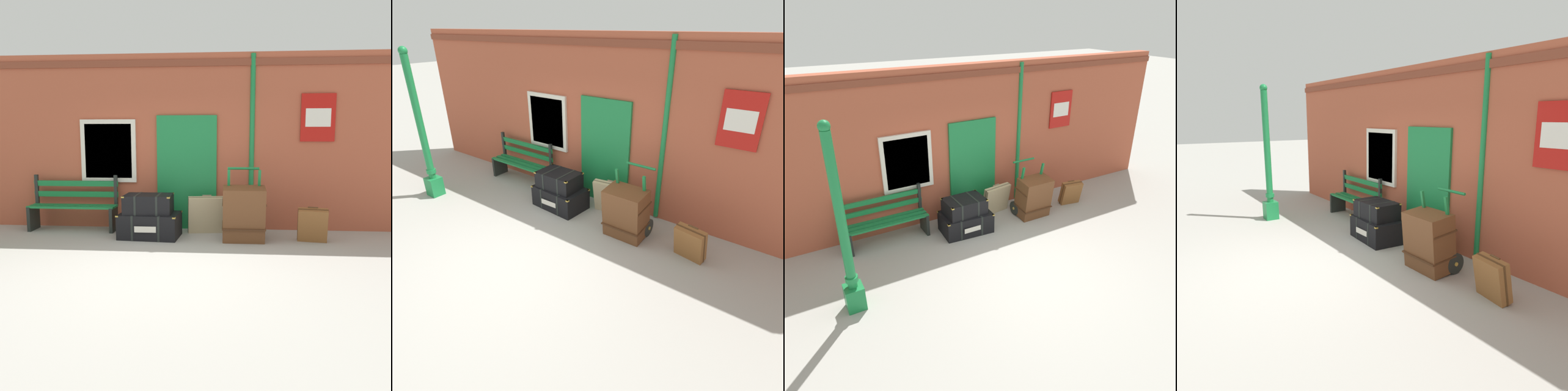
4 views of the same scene
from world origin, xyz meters
The scene contains 10 objects.
ground_plane centered at (0.00, 0.00, 0.00)m, with size 60.00×60.00×0.00m, color #A3A099.
brick_facade centered at (0.00, 2.60, 1.60)m, with size 10.40×0.35×3.20m.
lamp_post centered at (-2.99, 0.52, 1.12)m, with size 0.28×0.28×2.96m.
platform_bench centered at (-1.97, 2.16, 0.44)m, with size 1.60×0.43×1.01m.
steamer_trunk_base centered at (-0.46, 1.71, 0.21)m, with size 1.05×0.72×0.43m.
steamer_trunk_middle centered at (-0.48, 1.71, 0.58)m, with size 0.81×0.55×0.33m.
porters_trolley centered at (1.13, 1.73, 0.27)m, with size 0.71×0.61×1.20m.
large_brown_trunk centered at (1.13, 1.55, 0.46)m, with size 0.70×0.53×0.92m.
suitcase_tan centered at (2.26, 1.60, 0.28)m, with size 0.51×0.36×0.58m.
suitcase_brown centered at (0.49, 2.07, 0.34)m, with size 0.68×0.35×0.69m.
Camera 3 is at (-3.59, -4.45, 4.19)m, focal length 35.43 mm.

